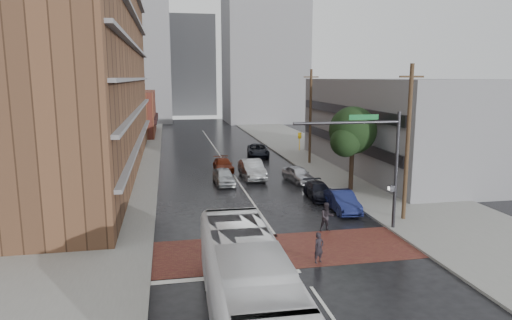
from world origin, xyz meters
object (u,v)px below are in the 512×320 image
car_parked_near (342,201)px  pedestrian_a (319,248)px  car_travel_a (224,176)px  transit_bus (248,288)px  car_travel_c (223,165)px  pedestrian_b (327,217)px  suv_travel (258,150)px  car_travel_b (252,169)px  car_parked_mid (319,191)px  car_parked_far (298,174)px

car_parked_near → pedestrian_a: bearing=-115.9°
car_travel_a → transit_bus: bearing=-96.6°
car_travel_c → car_parked_near: 16.58m
pedestrian_b → car_travel_a: (-4.59, 13.34, -0.18)m
transit_bus → pedestrian_a: transit_bus is taller
suv_travel → pedestrian_b: bearing=-83.5°
pedestrian_b → car_travel_a: bearing=106.9°
car_travel_b → car_parked_mid: (3.74, -7.88, -0.26)m
pedestrian_b → transit_bus: bearing=-125.6°
car_travel_a → car_parked_near: (7.06, -9.60, 0.00)m
car_parked_near → transit_bus: bearing=-120.8°
car_travel_b → car_parked_far: size_ratio=1.26×
transit_bus → car_parked_near: transit_bus is taller
transit_bus → car_parked_near: (9.03, 13.62, -0.93)m
pedestrian_a → car_parked_far: bearing=54.0°
pedestrian_a → car_parked_mid: (4.01, 11.83, -0.19)m
pedestrian_a → car_travel_b: bearing=66.1°
transit_bus → car_parked_mid: size_ratio=2.83×
car_parked_mid → transit_bus: bearing=-113.9°
suv_travel → car_parked_near: (1.41, -22.83, -0.03)m
pedestrian_a → car_parked_far: pedestrian_a is taller
car_travel_c → car_parked_far: size_ratio=1.05×
car_parked_near → car_travel_a: bearing=129.1°
car_travel_b → car_parked_near: car_travel_b is taller
car_travel_c → car_parked_mid: car_travel_c is taller
car_travel_a → car_travel_b: size_ratio=0.80×
transit_bus → pedestrian_a: size_ratio=7.44×
pedestrian_b → car_travel_a: 14.11m
pedestrian_b → car_travel_a: pedestrian_b is taller
pedestrian_a → car_parked_near: size_ratio=0.37×
pedestrian_b → suv_travel: bearing=85.7°
car_parked_near → car_travel_b: bearing=113.0°
transit_bus → car_travel_c: 29.04m
pedestrian_b → car_parked_far: (1.98, 13.00, -0.18)m
car_parked_near → car_parked_mid: 3.62m
pedestrian_b → car_travel_c: size_ratio=0.41×
transit_bus → pedestrian_a: bearing=51.1°
suv_travel → car_parked_mid: (0.92, -19.24, -0.14)m
car_travel_a → car_parked_mid: car_travel_a is taller
pedestrian_a → car_travel_a: (-2.56, 17.84, -0.08)m
transit_bus → car_parked_mid: (8.54, 17.21, -1.04)m
car_parked_far → car_travel_a: bearing=167.2°
transit_bus → pedestrian_a: (4.53, 5.38, -0.85)m
car_travel_a → car_travel_b: bearing=31.7°
suv_travel → car_travel_a: bearing=-104.4°
car_parked_near → car_parked_far: bearing=95.8°
transit_bus → car_parked_far: transit_bus is taller
pedestrian_a → pedestrian_b: 4.94m
pedestrian_b → car_travel_c: (-3.96, 19.02, -0.26)m
car_parked_mid → car_travel_a: bearing=140.1°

